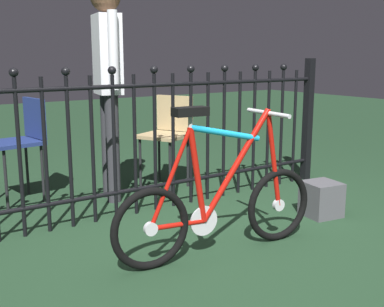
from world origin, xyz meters
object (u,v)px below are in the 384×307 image
Objects in this scene: display_crate at (321,199)px; person_visitor at (108,71)px; chair_tan at (168,130)px; chair_navy at (23,137)px; bicycle at (219,204)px.

person_visitor is at bearing 130.51° from display_crate.
person_visitor reaches higher than chair_tan.
chair_tan is at bearing 6.25° from person_visitor.
chair_navy reaches higher than display_crate.
chair_navy is 0.48× the size of person_visitor.
display_crate is at bearing -49.49° from person_visitor.
person_visitor is (-0.03, 1.42, 0.75)m from bicycle.
chair_navy is at bearing 165.61° from chair_tan.
chair_tan is (0.57, 1.48, 0.21)m from bicycle.
display_crate is (0.50, -1.35, -0.39)m from chair_tan.
display_crate is (1.10, -1.29, -0.93)m from person_visitor.
chair_tan is 1.50m from display_crate.
bicycle is at bearing -173.16° from display_crate.
display_crate is at bearing 6.84° from bicycle.
chair_navy is at bearing 135.60° from display_crate.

